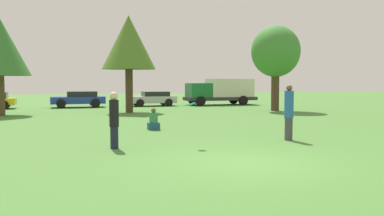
{
  "coord_description": "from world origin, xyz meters",
  "views": [
    {
      "loc": [
        -4.37,
        -9.18,
        2.04
      ],
      "look_at": [
        0.07,
        4.83,
        1.08
      ],
      "focal_mm": 38.03,
      "sensor_mm": 36.0,
      "label": 1
    }
  ],
  "objects_px": {
    "bystander_sitting": "(154,121)",
    "parked_car_silver": "(153,98)",
    "person_catcher": "(289,112)",
    "tree_1": "(129,43)",
    "parked_car_blue": "(79,99)",
    "delivery_truck_green": "(221,91)",
    "frisbee": "(192,104)",
    "tree_2": "(276,52)",
    "person_thrower": "(114,119)"
  },
  "relations": [
    {
      "from": "bystander_sitting",
      "to": "parked_car_silver",
      "type": "height_order",
      "value": "parked_car_silver"
    },
    {
      "from": "person_catcher",
      "to": "tree_1",
      "type": "relative_size",
      "value": 0.3
    },
    {
      "from": "parked_car_silver",
      "to": "parked_car_blue",
      "type": "bearing_deg",
      "value": -0.56
    },
    {
      "from": "person_catcher",
      "to": "tree_1",
      "type": "bearing_deg",
      "value": -76.67
    },
    {
      "from": "bystander_sitting",
      "to": "tree_1",
      "type": "height_order",
      "value": "tree_1"
    },
    {
      "from": "person_catcher",
      "to": "delivery_truck_green",
      "type": "height_order",
      "value": "delivery_truck_green"
    },
    {
      "from": "bystander_sitting",
      "to": "parked_car_silver",
      "type": "distance_m",
      "value": 16.75
    },
    {
      "from": "person_catcher",
      "to": "parked_car_blue",
      "type": "height_order",
      "value": "person_catcher"
    },
    {
      "from": "bystander_sitting",
      "to": "parked_car_blue",
      "type": "relative_size",
      "value": 0.22
    },
    {
      "from": "tree_1",
      "to": "delivery_truck_green",
      "type": "xyz_separation_m",
      "value": [
        9.0,
        6.33,
        -3.3
      ]
    },
    {
      "from": "tree_1",
      "to": "frisbee",
      "type": "bearing_deg",
      "value": -91.21
    },
    {
      "from": "frisbee",
      "to": "tree_2",
      "type": "relative_size",
      "value": 0.04
    },
    {
      "from": "delivery_truck_green",
      "to": "person_catcher",
      "type": "bearing_deg",
      "value": 73.49
    },
    {
      "from": "person_thrower",
      "to": "tree_2",
      "type": "xyz_separation_m",
      "value": [
        12.6,
        12.79,
        3.15
      ]
    },
    {
      "from": "frisbee",
      "to": "tree_2",
      "type": "xyz_separation_m",
      "value": [
        10.23,
        13.11,
        2.72
      ]
    },
    {
      "from": "tree_2",
      "to": "parked_car_blue",
      "type": "relative_size",
      "value": 1.42
    },
    {
      "from": "tree_1",
      "to": "parked_car_blue",
      "type": "distance_m",
      "value": 8.07
    },
    {
      "from": "delivery_truck_green",
      "to": "parked_car_silver",
      "type": "bearing_deg",
      "value": -2.61
    },
    {
      "from": "frisbee",
      "to": "parked_car_silver",
      "type": "height_order",
      "value": "frisbee"
    },
    {
      "from": "parked_car_blue",
      "to": "parked_car_silver",
      "type": "relative_size",
      "value": 1.07
    },
    {
      "from": "frisbee",
      "to": "person_thrower",
      "type": "bearing_deg",
      "value": 172.38
    },
    {
      "from": "person_thrower",
      "to": "frisbee",
      "type": "distance_m",
      "value": 2.42
    },
    {
      "from": "tree_2",
      "to": "bystander_sitting",
      "type": "bearing_deg",
      "value": -141.2
    },
    {
      "from": "parked_car_blue",
      "to": "tree_1",
      "type": "bearing_deg",
      "value": 113.69
    },
    {
      "from": "person_thrower",
      "to": "parked_car_blue",
      "type": "bearing_deg",
      "value": 91.14
    },
    {
      "from": "person_catcher",
      "to": "parked_car_blue",
      "type": "xyz_separation_m",
      "value": [
        -6.29,
        20.76,
        -0.3
      ]
    },
    {
      "from": "tree_2",
      "to": "person_thrower",
      "type": "bearing_deg",
      "value": -134.56
    },
    {
      "from": "person_thrower",
      "to": "parked_car_silver",
      "type": "relative_size",
      "value": 0.45
    },
    {
      "from": "person_catcher",
      "to": "tree_2",
      "type": "xyz_separation_m",
      "value": [
        6.61,
        12.82,
        3.08
      ]
    },
    {
      "from": "tree_2",
      "to": "delivery_truck_green",
      "type": "distance_m",
      "value": 8.38
    },
    {
      "from": "bystander_sitting",
      "to": "parked_car_blue",
      "type": "xyz_separation_m",
      "value": [
        -2.46,
        16.33,
        0.31
      ]
    },
    {
      "from": "person_thrower",
      "to": "person_catcher",
      "type": "xyz_separation_m",
      "value": [
        5.99,
        -0.03,
        0.07
      ]
    },
    {
      "from": "person_catcher",
      "to": "bystander_sitting",
      "type": "distance_m",
      "value": 5.89
    },
    {
      "from": "frisbee",
      "to": "bystander_sitting",
      "type": "xyz_separation_m",
      "value": [
        -0.2,
        4.72,
        -0.98
      ]
    },
    {
      "from": "parked_car_silver",
      "to": "delivery_truck_green",
      "type": "xyz_separation_m",
      "value": [
        6.03,
        -0.16,
        0.6
      ]
    },
    {
      "from": "person_catcher",
      "to": "delivery_truck_green",
      "type": "xyz_separation_m",
      "value": [
        5.69,
        20.66,
        0.26
      ]
    },
    {
      "from": "tree_1",
      "to": "delivery_truck_green",
      "type": "distance_m",
      "value": 11.49
    },
    {
      "from": "bystander_sitting",
      "to": "delivery_truck_green",
      "type": "bearing_deg",
      "value": 59.62
    },
    {
      "from": "person_catcher",
      "to": "bystander_sitting",
      "type": "xyz_separation_m",
      "value": [
        -3.82,
        4.43,
        -0.62
      ]
    },
    {
      "from": "frisbee",
      "to": "parked_car_blue",
      "type": "xyz_separation_m",
      "value": [
        -2.66,
        21.05,
        -0.66
      ]
    },
    {
      "from": "bystander_sitting",
      "to": "parked_car_blue",
      "type": "height_order",
      "value": "parked_car_blue"
    },
    {
      "from": "parked_car_blue",
      "to": "person_thrower",
      "type": "bearing_deg",
      "value": 89.71
    },
    {
      "from": "person_thrower",
      "to": "delivery_truck_green",
      "type": "relative_size",
      "value": 0.28
    },
    {
      "from": "tree_2",
      "to": "parked_car_silver",
      "type": "relative_size",
      "value": 1.52
    },
    {
      "from": "person_catcher",
      "to": "parked_car_silver",
      "type": "xyz_separation_m",
      "value": [
        -0.34,
        20.82,
        -0.34
      ]
    },
    {
      "from": "frisbee",
      "to": "delivery_truck_green",
      "type": "distance_m",
      "value": 22.92
    },
    {
      "from": "person_catcher",
      "to": "delivery_truck_green",
      "type": "bearing_deg",
      "value": -105.08
    },
    {
      "from": "person_thrower",
      "to": "tree_1",
      "type": "distance_m",
      "value": 14.99
    },
    {
      "from": "person_thrower",
      "to": "delivery_truck_green",
      "type": "bearing_deg",
      "value": 60.8
    },
    {
      "from": "person_thrower",
      "to": "frisbee",
      "type": "xyz_separation_m",
      "value": [
        2.36,
        -0.32,
        0.43
      ]
    }
  ]
}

